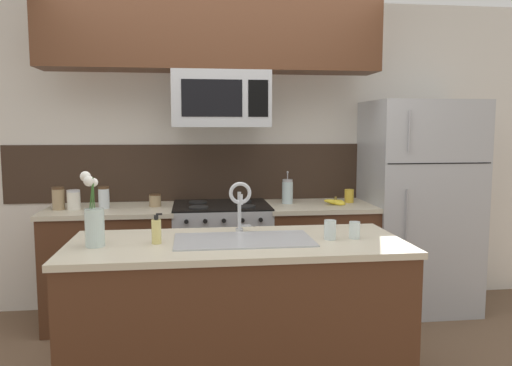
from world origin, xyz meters
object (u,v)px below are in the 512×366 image
object	(u,v)px
refrigerator	(417,206)
spare_glass	(355,230)
banana_bunch	(336,202)
french_press	(287,191)
drinking_glass	(330,230)
storage_jar_tall	(58,198)
sink_faucet	(240,200)
coffee_tin	(349,196)
dish_soap_bottle	(156,231)
storage_jar_squat	(155,200)
stove_range	(222,261)
storage_jar_short	(104,198)
flower_vase	(94,223)
microwave	(221,100)
storage_jar_medium	(74,200)

from	to	relation	value
refrigerator	spare_glass	xyz separation A→B (m)	(-0.98, -1.30, 0.08)
banana_bunch	refrigerator	bearing A→B (deg)	6.21
french_press	drinking_glass	bearing A→B (deg)	-90.69
storage_jar_tall	sink_faucet	size ratio (longest dim) A/B	0.56
coffee_tin	sink_faucet	distance (m)	1.50
dish_soap_bottle	banana_bunch	bearing A→B (deg)	41.82
storage_jar_squat	stove_range	bearing A→B (deg)	-4.31
storage_jar_short	dish_soap_bottle	size ratio (longest dim) A/B	1.02
banana_bunch	sink_faucet	bearing A→B (deg)	-131.39
storage_jar_tall	drinking_glass	world-z (taller)	storage_jar_tall
french_press	coffee_tin	world-z (taller)	french_press
storage_jar_short	flower_vase	world-z (taller)	flower_vase
spare_glass	dish_soap_bottle	bearing A→B (deg)	179.25
coffee_tin	drinking_glass	world-z (taller)	same
microwave	spare_glass	distance (m)	1.63
spare_glass	storage_jar_short	bearing A→B (deg)	141.28
storage_jar_squat	french_press	size ratio (longest dim) A/B	0.37
storage_jar_tall	banana_bunch	world-z (taller)	storage_jar_tall
microwave	flower_vase	world-z (taller)	microwave
refrigerator	storage_jar_tall	xyz separation A→B (m)	(-2.90, -0.04, 0.12)
storage_jar_squat	storage_jar_short	bearing A→B (deg)	-173.00
stove_range	french_press	bearing A→B (deg)	6.25
storage_jar_short	refrigerator	bearing A→B (deg)	0.63
refrigerator	coffee_tin	xyz separation A→B (m)	(-0.59, 0.03, 0.09)
drinking_glass	storage_jar_medium	bearing A→B (deg)	143.12
sink_faucet	flower_vase	xyz separation A→B (m)	(-0.79, -0.24, -0.07)
banana_bunch	spare_glass	xyz separation A→B (m)	(-0.25, -1.22, 0.03)
stove_range	banana_bunch	size ratio (longest dim) A/B	4.89
storage_jar_short	flower_vase	size ratio (longest dim) A/B	0.43
storage_jar_tall	french_press	distance (m)	1.79
storage_jar_short	french_press	xyz separation A→B (m)	(1.45, 0.07, 0.02)
stove_range	banana_bunch	world-z (taller)	banana_bunch
sink_faucet	flower_vase	distance (m)	0.83
banana_bunch	coffee_tin	distance (m)	0.19
banana_bunch	french_press	bearing A→B (deg)	162.19
storage_jar_medium	sink_faucet	world-z (taller)	sink_faucet
storage_jar_tall	french_press	world-z (taller)	french_press
stove_range	sink_faucet	size ratio (longest dim) A/B	3.04
stove_range	spare_glass	distance (m)	1.53
storage_jar_medium	french_press	bearing A→B (deg)	3.39
stove_range	storage_jar_short	size ratio (longest dim) A/B	5.50
microwave	drinking_glass	size ratio (longest dim) A/B	6.82
stove_range	drinking_glass	world-z (taller)	drinking_glass
flower_vase	storage_jar_squat	bearing A→B (deg)	80.61
banana_bunch	coffee_tin	bearing A→B (deg)	36.60
storage_jar_squat	spare_glass	size ratio (longest dim) A/B	1.03
french_press	storage_jar_squat	bearing A→B (deg)	-178.89
storage_jar_tall	storage_jar_medium	bearing A→B (deg)	-8.98
microwave	refrigerator	xyz separation A→B (m)	(1.66, 0.04, -0.87)
storage_jar_squat	dish_soap_bottle	xyz separation A→B (m)	(0.10, -1.30, 0.02)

